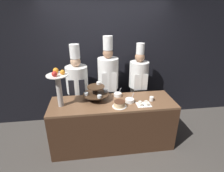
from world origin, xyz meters
TOP-DOWN VIEW (x-y plane):
  - ground_plane at (0.00, 0.00)m, footprint 14.00×14.00m
  - wall_back at (0.00, 1.33)m, footprint 10.00×0.06m
  - buffet_counter at (0.00, 0.34)m, footprint 2.11×0.68m
  - tiered_stand at (-0.27, 0.46)m, footprint 0.44×0.44m
  - fruit_pedestal at (-0.85, 0.31)m, footprint 0.33×0.33m
  - cake_round at (0.08, 0.17)m, footprint 0.23×0.23m
  - cup_white at (0.66, 0.29)m, footprint 0.07×0.07m
  - cake_square_tray at (0.49, 0.17)m, footprint 0.23×0.18m
  - serving_bowl_near at (0.28, 0.29)m, footprint 0.15×0.15m
  - serving_bowl_far at (0.12, 0.54)m, footprint 0.14×0.14m
  - chef_left at (-0.61, 0.94)m, footprint 0.42×0.42m
  - chef_center_left at (-0.01, 0.94)m, footprint 0.40×0.40m
  - chef_center_right at (0.61, 0.94)m, footprint 0.38×0.38m

SIDE VIEW (x-z plane):
  - ground_plane at x=0.00m, z-range 0.00..0.00m
  - buffet_counter at x=0.00m, z-range 0.00..0.87m
  - cake_square_tray at x=0.49m, z-range 0.86..0.91m
  - serving_bowl_far at x=0.12m, z-range 0.82..0.98m
  - serving_bowl_near at x=0.28m, z-range 0.82..0.98m
  - cup_white at x=0.66m, z-range 0.87..0.94m
  - cake_round at x=0.08m, z-range 0.86..0.95m
  - chef_left at x=-0.61m, z-range 0.06..1.80m
  - chef_center_right at x=0.61m, z-range 0.08..1.82m
  - tiered_stand at x=-0.27m, z-range 0.86..1.15m
  - chef_center_left at x=-0.01m, z-range 0.08..1.95m
  - fruit_pedestal at x=-0.85m, z-range 0.95..1.57m
  - wall_back at x=0.00m, z-range 0.00..2.80m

